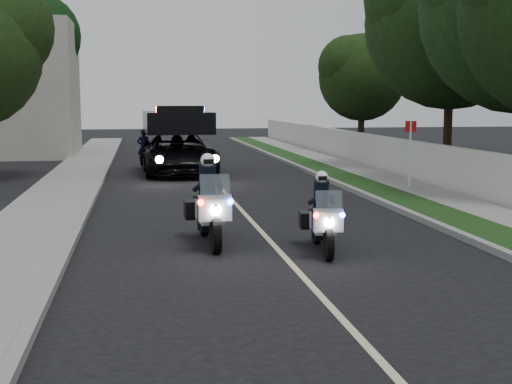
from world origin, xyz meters
The scene contains 17 objects.
ground centered at (0.00, 0.00, 0.00)m, with size 120.00×120.00×0.00m, color black.
curb_right centered at (4.10, 10.00, 0.07)m, with size 0.20×60.00×0.15m, color gray.
grass_verge centered at (4.80, 10.00, 0.08)m, with size 1.20×60.00×0.16m, color #193814.
sidewalk_right centered at (6.10, 10.00, 0.08)m, with size 1.40×60.00×0.16m, color gray.
property_wall centered at (7.10, 10.00, 0.75)m, with size 0.22×60.00×1.50m, color beige.
curb_left centered at (-4.10, 10.00, 0.07)m, with size 0.20×60.00×0.15m, color gray.
sidewalk_left centered at (-5.20, 10.00, 0.08)m, with size 2.00×60.00×0.16m, color gray.
lane_marking centered at (0.00, 10.00, 0.00)m, with size 0.12×50.00×0.01m, color #BFB78C.
police_moto_left centered at (-1.29, 2.21, 0.00)m, with size 0.77×2.21×1.88m, color silver, non-canonical shape.
police_moto_right centered at (0.83, 1.13, 0.00)m, with size 0.65×1.87×1.59m, color silver, non-canonical shape.
police_suv centered at (-1.16, 16.01, 0.00)m, with size 2.79×6.04×2.93m, color black.
bicycle centered at (-2.53, 17.70, 0.00)m, with size 0.64×1.85×0.97m, color black.
cyclist centered at (-2.53, 17.70, 0.00)m, with size 0.55×0.37×1.54m, color black.
sign_post centered at (6.00, 9.44, 0.00)m, with size 0.37×0.37×2.36m, color red, non-canonical shape.
tree_right_d centered at (10.04, 15.34, 0.00)m, with size 7.10×7.10×11.83m, color #1C3A13, non-canonical shape.
tree_right_e centered at (9.78, 25.99, 0.00)m, with size 4.92×4.92×8.20m, color #1A3210, non-canonical shape.
tree_left_far centered at (-9.28, 27.27, 0.00)m, with size 6.18×6.18×10.31m, color black, non-canonical shape.
Camera 1 is at (-2.65, -11.71, 2.96)m, focal length 48.14 mm.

